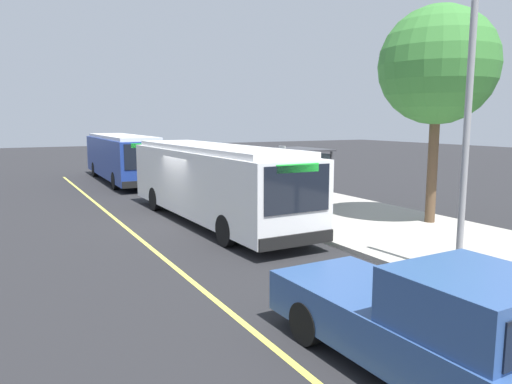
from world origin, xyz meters
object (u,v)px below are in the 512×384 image
(transit_bus_second, at_px, (122,156))
(pickup_truck, at_px, (430,325))
(transit_bus_main, at_px, (212,180))
(route_sign_post, at_px, (282,172))
(pedestrian_commuter, at_px, (285,190))
(waiting_bench, at_px, (298,191))

(transit_bus_second, xyz_separation_m, pickup_truck, (26.45, -1.52, -0.76))
(transit_bus_main, relative_size, transit_bus_second, 0.96)
(route_sign_post, bearing_deg, pedestrian_commuter, 141.97)
(transit_bus_second, relative_size, waiting_bench, 7.54)
(transit_bus_main, relative_size, pedestrian_commuter, 6.85)
(route_sign_post, distance_m, pedestrian_commuter, 1.22)
(transit_bus_second, height_order, waiting_bench, transit_bus_second)
(transit_bus_second, height_order, pedestrian_commuter, transit_bus_second)
(route_sign_post, bearing_deg, transit_bus_second, -171.04)
(waiting_bench, bearing_deg, pickup_truck, -25.84)
(waiting_bench, bearing_deg, transit_bus_second, -158.09)
(pickup_truck, xyz_separation_m, route_sign_post, (-10.81, 3.99, 1.10))
(pickup_truck, xyz_separation_m, pedestrian_commuter, (-11.51, 4.54, 0.26))
(transit_bus_main, distance_m, pickup_truck, 12.24)
(transit_bus_second, xyz_separation_m, pedestrian_commuter, (14.94, 3.01, -0.50))
(waiting_bench, distance_m, route_sign_post, 4.15)
(pickup_truck, bearing_deg, transit_bus_second, 176.71)
(waiting_bench, height_order, route_sign_post, route_sign_post)
(transit_bus_second, bearing_deg, route_sign_post, 8.96)
(transit_bus_second, xyz_separation_m, route_sign_post, (15.64, 2.47, 0.34))
(pedestrian_commuter, bearing_deg, waiting_bench, 136.28)
(transit_bus_main, height_order, waiting_bench, transit_bus_main)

